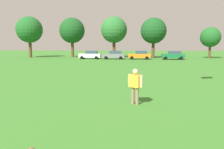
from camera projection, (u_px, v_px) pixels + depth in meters
ground_plane at (105, 66)px, 30.22m from camera, size 160.00×160.00×0.00m
adult_bystander at (135, 83)px, 10.64m from camera, size 0.69×0.58×1.72m
parked_car_white_0 at (90, 55)px, 44.78m from camera, size 4.30×2.02×1.68m
parked_car_gray_1 at (114, 55)px, 44.32m from camera, size 4.30×2.02×1.68m
parked_car_orange_2 at (140, 55)px, 44.02m from camera, size 4.30×2.02×1.68m
parked_car_green_3 at (173, 55)px, 43.29m from camera, size 4.30×2.02×1.68m
tree_far_left at (29, 30)px, 50.30m from camera, size 5.90×5.90×9.20m
tree_left at (72, 31)px, 50.82m from camera, size 5.77×5.77×8.99m
tree_center at (114, 30)px, 49.80m from camera, size 5.85×5.85×9.12m
tree_right at (154, 31)px, 47.46m from camera, size 5.51×5.51×8.59m
tree_far_right at (210, 37)px, 47.05m from camera, size 4.21×4.21×6.56m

